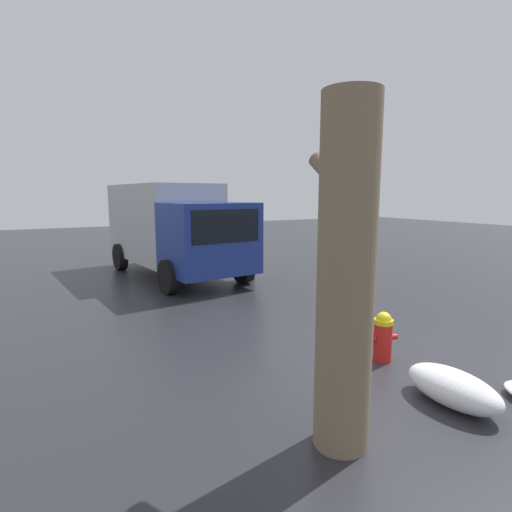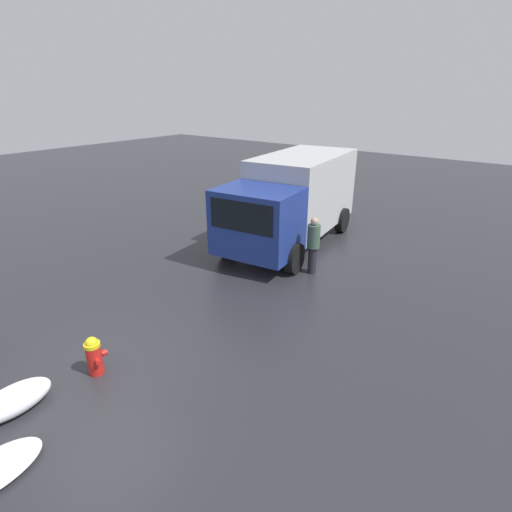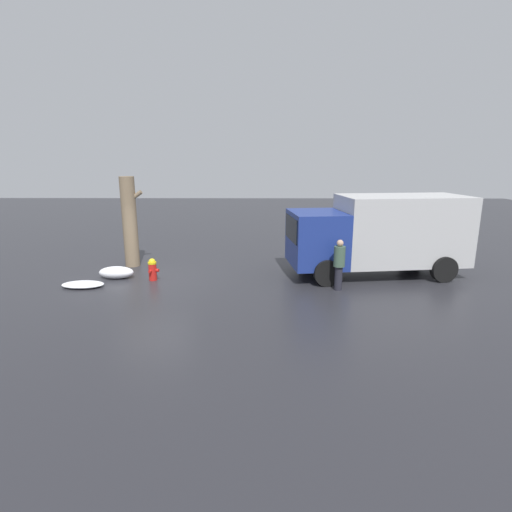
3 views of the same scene
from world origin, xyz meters
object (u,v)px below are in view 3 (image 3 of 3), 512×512
at_px(fire_hydrant, 153,269).
at_px(pedestrian, 339,263).
at_px(tree_trunk, 130,222).
at_px(delivery_truck, 380,232).

bearing_deg(fire_hydrant, pedestrian, 3.79).
height_order(tree_trunk, delivery_truck, tree_trunk).
bearing_deg(delivery_truck, pedestrian, 128.50).
height_order(fire_hydrant, delivery_truck, delivery_truck).
height_order(delivery_truck, pedestrian, delivery_truck).
relative_size(fire_hydrant, tree_trunk, 0.22).
relative_size(fire_hydrant, delivery_truck, 0.12).
bearing_deg(pedestrian, tree_trunk, -103.24).
bearing_deg(tree_trunk, pedestrian, -21.10).
bearing_deg(delivery_truck, fire_hydrant, 88.93).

